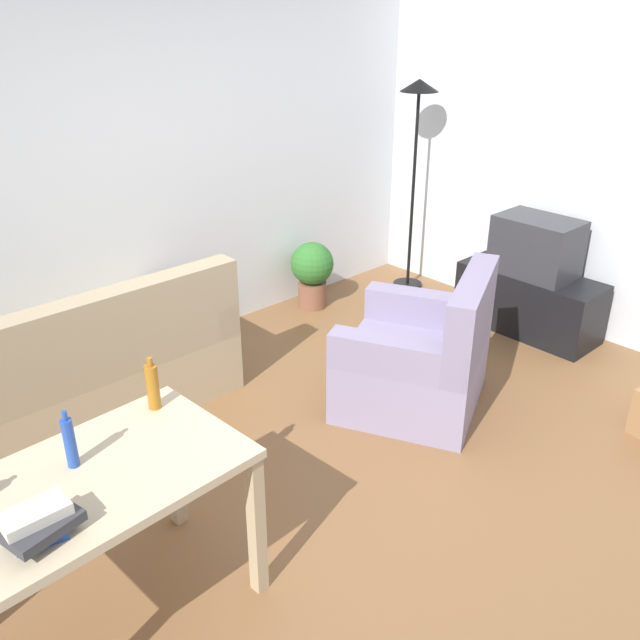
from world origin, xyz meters
TOP-DOWN VIEW (x-y plane):
  - ground_plane at (0.00, 0.00)m, footprint 5.20×4.40m
  - wall_rear at (0.00, 2.20)m, footprint 5.20×0.10m
  - wall_right at (2.60, 0.00)m, footprint 0.10×4.40m
  - couch at (-0.86, 1.59)m, footprint 1.85×0.84m
  - tv_stand at (2.25, 0.41)m, footprint 0.44×1.10m
  - tv at (2.25, 0.41)m, footprint 0.41×0.60m
  - torchiere_lamp at (2.25, 1.64)m, footprint 0.32×0.32m
  - desk at (-1.51, 0.06)m, footprint 1.23×0.76m
  - potted_plant at (1.30, 1.90)m, footprint 0.36×0.36m
  - armchair at (0.79, 0.29)m, footprint 1.18×1.15m
  - bottle_blue at (-1.51, 0.17)m, footprint 0.05×0.05m
  - bottle_amber at (-1.06, 0.32)m, footprint 0.06×0.06m
  - book_stack at (-1.76, -0.12)m, footprint 0.27×0.22m

SIDE VIEW (x-z plane):
  - ground_plane at x=0.00m, z-range -0.02..0.00m
  - tv_stand at x=2.25m, z-range 0.00..0.48m
  - couch at x=-0.86m, z-range -0.15..0.77m
  - armchair at x=0.79m, z-range -0.14..0.78m
  - potted_plant at x=1.30m, z-range 0.05..0.62m
  - desk at x=-1.51m, z-range 0.27..1.03m
  - tv at x=2.25m, z-range 0.48..0.92m
  - book_stack at x=-1.76m, z-range 0.76..0.88m
  - bottle_blue at x=-1.51m, z-range 0.74..0.99m
  - bottle_amber at x=-1.06m, z-range 0.74..0.99m
  - wall_rear at x=0.00m, z-range 0.00..2.70m
  - wall_right at x=2.60m, z-range 0.00..2.70m
  - torchiere_lamp at x=2.25m, z-range 0.51..2.32m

